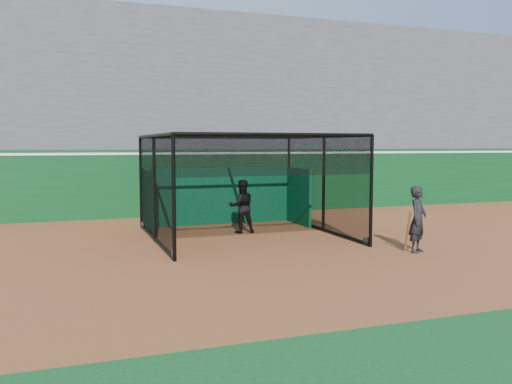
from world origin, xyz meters
name	(u,v)px	position (x,y,z in m)	size (l,w,h in m)	color
ground	(280,258)	(0.00, 0.00, 0.00)	(120.00, 120.00, 0.00)	brown
outfield_wall	(196,181)	(0.00, 8.50, 1.29)	(50.00, 0.50, 2.50)	#0B3D19
grandstand	(175,104)	(0.00, 12.27, 4.48)	(50.00, 7.85, 8.95)	#4C4C4F
batting_cage	(244,187)	(0.17, 3.21, 1.46)	(5.27, 5.54, 2.92)	black
batter	(242,206)	(0.30, 3.80, 0.81)	(0.79, 0.61, 1.62)	black
on_deck_player	(418,219)	(3.48, -0.54, 0.82)	(0.72, 0.67, 1.65)	black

